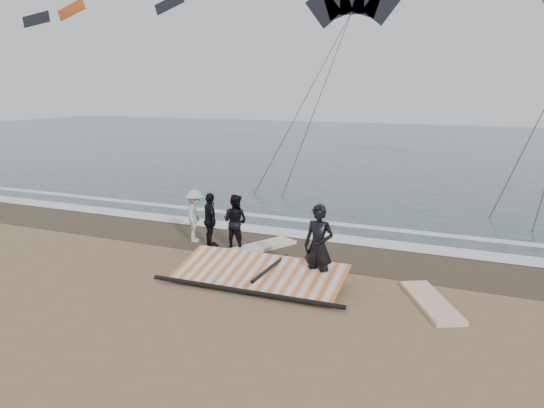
# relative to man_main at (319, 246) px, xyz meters

# --- Properties ---
(ground) EXTENTS (120.00, 120.00, 0.00)m
(ground) POSITION_rel_man_main_xyz_m (-0.25, -1.94, -0.97)
(ground) COLOR #8C704C
(ground) RESTS_ON ground
(sea) EXTENTS (120.00, 54.00, 0.02)m
(sea) POSITION_rel_man_main_xyz_m (-0.25, 31.06, -0.96)
(sea) COLOR #233838
(sea) RESTS_ON ground
(wet_sand) EXTENTS (120.00, 2.80, 0.01)m
(wet_sand) POSITION_rel_man_main_xyz_m (-0.25, 2.56, -0.97)
(wet_sand) COLOR #4C3D2B
(wet_sand) RESTS_ON ground
(foam_near) EXTENTS (120.00, 0.90, 0.01)m
(foam_near) POSITION_rel_man_main_xyz_m (-0.25, 3.96, -0.95)
(foam_near) COLOR white
(foam_near) RESTS_ON sea
(foam_far) EXTENTS (120.00, 0.45, 0.01)m
(foam_far) POSITION_rel_man_main_xyz_m (-0.25, 5.66, -0.95)
(foam_far) COLOR white
(foam_far) RESTS_ON sea
(man_main) EXTENTS (0.76, 0.54, 1.95)m
(man_main) POSITION_rel_man_main_xyz_m (0.00, 0.00, 0.00)
(man_main) COLOR black
(man_main) RESTS_ON ground
(board_white) EXTENTS (1.64, 2.31, 0.09)m
(board_white) POSITION_rel_man_main_xyz_m (2.53, 0.04, -0.93)
(board_white) COLOR white
(board_white) RESTS_ON ground
(board_cream) EXTENTS (1.72, 2.62, 0.11)m
(board_cream) POSITION_rel_man_main_xyz_m (-2.56, 1.96, -0.92)
(board_cream) COLOR silver
(board_cream) RESTS_ON ground
(trio_cluster) EXTENTS (2.29, 1.35, 1.59)m
(trio_cluster) POSITION_rel_man_main_xyz_m (-3.92, 1.90, -0.18)
(trio_cluster) COLOR black
(trio_cluster) RESTS_ON ground
(sail_rig) EXTENTS (4.65, 2.01, 0.51)m
(sail_rig) POSITION_rel_man_main_xyz_m (-1.38, -0.28, -0.78)
(sail_rig) COLOR black
(sail_rig) RESTS_ON ground
(kite_dark) EXTENTS (6.61, 6.61, 15.83)m
(kite_dark) POSITION_rel_man_main_xyz_m (-5.68, 22.04, 8.38)
(kite_dark) COLOR black
(kite_dark) RESTS_ON ground
(distant_kites) EXTENTS (24.32, 6.12, 3.88)m
(distant_kites) POSITION_rel_man_main_xyz_m (-33.94, 27.06, 10.45)
(distant_kites) COLOR red
(distant_kites) RESTS_ON ground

